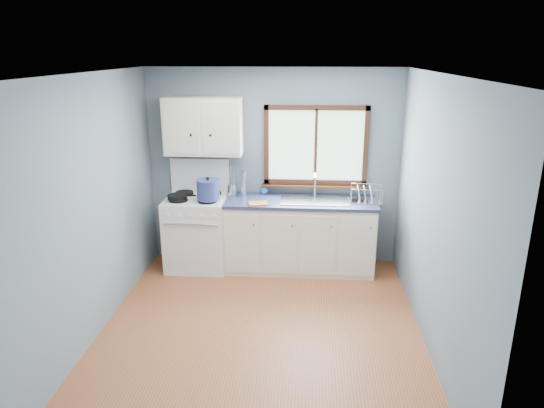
# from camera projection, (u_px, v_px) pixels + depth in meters

# --- Properties ---
(floor) EXTENTS (3.20, 3.60, 0.02)m
(floor) POSITION_uv_depth(u_px,v_px,m) (260.00, 331.00, 4.88)
(floor) COLOR #A05731
(floor) RESTS_ON ground
(ceiling) EXTENTS (3.20, 3.60, 0.02)m
(ceiling) POSITION_uv_depth(u_px,v_px,m) (258.00, 72.00, 4.12)
(ceiling) COLOR white
(ceiling) RESTS_ON wall_back
(wall_back) EXTENTS (3.20, 0.02, 2.50)m
(wall_back) POSITION_uv_depth(u_px,v_px,m) (273.00, 168.00, 6.22)
(wall_back) COLOR slate
(wall_back) RESTS_ON ground
(wall_front) EXTENTS (3.20, 0.02, 2.50)m
(wall_front) POSITION_uv_depth(u_px,v_px,m) (228.00, 313.00, 2.78)
(wall_front) COLOR slate
(wall_front) RESTS_ON ground
(wall_left) EXTENTS (0.02, 3.60, 2.50)m
(wall_left) POSITION_uv_depth(u_px,v_px,m) (91.00, 209.00, 4.61)
(wall_left) COLOR slate
(wall_left) RESTS_ON ground
(wall_right) EXTENTS (0.02, 3.60, 2.50)m
(wall_right) POSITION_uv_depth(u_px,v_px,m) (436.00, 217.00, 4.39)
(wall_right) COLOR slate
(wall_right) RESTS_ON ground
(gas_range) EXTENTS (0.76, 0.69, 1.36)m
(gas_range) POSITION_uv_depth(u_px,v_px,m) (197.00, 230.00, 6.19)
(gas_range) COLOR white
(gas_range) RESTS_ON floor
(base_cabinets) EXTENTS (1.85, 0.60, 0.88)m
(base_cabinets) POSITION_uv_depth(u_px,v_px,m) (299.00, 238.00, 6.15)
(base_cabinets) COLOR silver
(base_cabinets) RESTS_ON floor
(countertop) EXTENTS (1.89, 0.64, 0.04)m
(countertop) POSITION_uv_depth(u_px,v_px,m) (300.00, 202.00, 6.00)
(countertop) COLOR #232A47
(countertop) RESTS_ON base_cabinets
(sink) EXTENTS (0.84, 0.46, 0.44)m
(sink) POSITION_uv_depth(u_px,v_px,m) (315.00, 205.00, 6.00)
(sink) COLOR silver
(sink) RESTS_ON countertop
(window) EXTENTS (1.36, 0.10, 1.03)m
(window) POSITION_uv_depth(u_px,v_px,m) (316.00, 152.00, 6.08)
(window) COLOR #9EC6A8
(window) RESTS_ON wall_back
(upper_cabinets) EXTENTS (0.95, 0.35, 0.70)m
(upper_cabinets) POSITION_uv_depth(u_px,v_px,m) (203.00, 126.00, 5.94)
(upper_cabinets) COLOR silver
(upper_cabinets) RESTS_ON wall_back
(skillet) EXTENTS (0.37, 0.29, 0.05)m
(skillet) POSITION_uv_depth(u_px,v_px,m) (177.00, 197.00, 5.92)
(skillet) COLOR black
(skillet) RESTS_ON gas_range
(stockpot) EXTENTS (0.30, 0.30, 0.28)m
(stockpot) POSITION_uv_depth(u_px,v_px,m) (208.00, 189.00, 5.85)
(stockpot) COLOR navy
(stockpot) RESTS_ON gas_range
(utensil_crock) EXTENTS (0.14, 0.14, 0.39)m
(utensil_crock) POSITION_uv_depth(u_px,v_px,m) (232.00, 189.00, 6.16)
(utensil_crock) COLOR silver
(utensil_crock) RESTS_ON countertop
(thermos) EXTENTS (0.09, 0.09, 0.32)m
(thermos) POSITION_uv_depth(u_px,v_px,m) (243.00, 184.00, 6.11)
(thermos) COLOR silver
(thermos) RESTS_ON countertop
(soap_bottle) EXTENTS (0.11, 0.11, 0.25)m
(soap_bottle) POSITION_uv_depth(u_px,v_px,m) (264.00, 185.00, 6.19)
(soap_bottle) COLOR blue
(soap_bottle) RESTS_ON countertop
(dish_towel) EXTENTS (0.26, 0.21, 0.02)m
(dish_towel) POSITION_uv_depth(u_px,v_px,m) (258.00, 204.00, 5.83)
(dish_towel) COLOR #CE602C
(dish_towel) RESTS_ON countertop
(dish_rack) EXTENTS (0.40, 0.32, 0.20)m
(dish_rack) POSITION_uv_depth(u_px,v_px,m) (365.00, 197.00, 5.93)
(dish_rack) COLOR silver
(dish_rack) RESTS_ON countertop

